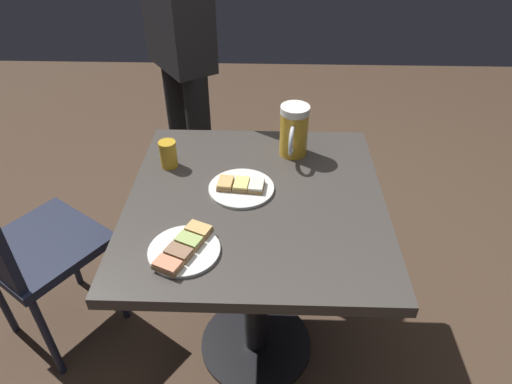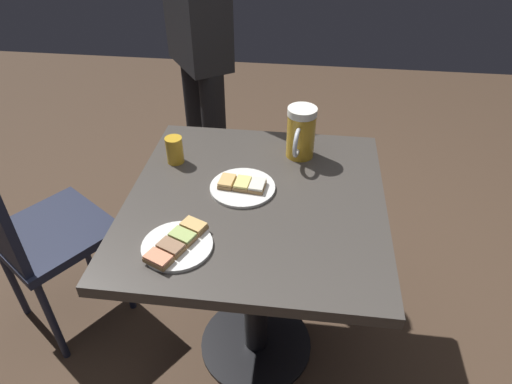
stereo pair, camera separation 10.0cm
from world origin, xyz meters
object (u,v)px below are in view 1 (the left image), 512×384
plate_far (184,249)px  beer_glass_small (168,154)px  patron_standing (180,41)px  plate_near (241,187)px  cafe_chair (21,244)px  beer_mug (294,131)px

plate_far → beer_glass_small: bearing=-164.4°
plate_far → patron_standing: 1.07m
plate_near → cafe_chair: bearing=-89.0°
plate_far → cafe_chair: 0.73m
plate_near → beer_glass_small: (-0.13, -0.25, 0.04)m
patron_standing → plate_near: bearing=-13.7°
plate_near → plate_far: same height
beer_mug → plate_near: bearing=-37.8°
plate_near → beer_mug: bearing=142.2°
plate_far → cafe_chair: bearing=-112.7°
beer_mug → beer_glass_small: beer_mug is taller
beer_mug → patron_standing: patron_standing is taller
plate_far → cafe_chair: size_ratio=0.23×
plate_near → beer_glass_small: beer_glass_small is taller
beer_glass_small → cafe_chair: cafe_chair is taller
plate_far → beer_mug: bearing=148.6°
cafe_chair → patron_standing: size_ratio=0.53×
beer_mug → beer_glass_small: 0.42m
beer_mug → cafe_chair: bearing=-76.3°
cafe_chair → patron_standing: 1.01m
beer_glass_small → plate_near: bearing=63.1°
plate_far → beer_glass_small: size_ratio=2.20×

